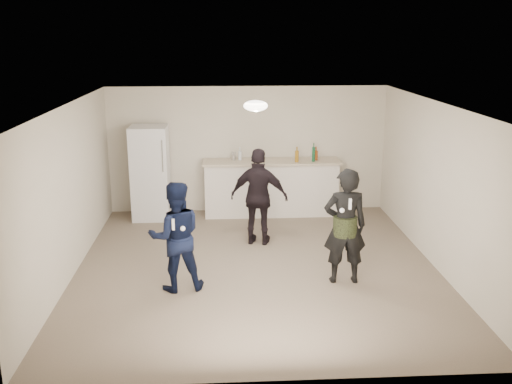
{
  "coord_description": "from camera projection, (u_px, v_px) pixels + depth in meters",
  "views": [
    {
      "loc": [
        -0.5,
        -8.16,
        3.49
      ],
      "look_at": [
        0.0,
        0.2,
        1.15
      ],
      "focal_mm": 40.0,
      "sensor_mm": 36.0,
      "label": 1
    }
  ],
  "objects": [
    {
      "name": "camo_shorts",
      "position": [
        345.0,
        226.0,
        8.08
      ],
      "size": [
        0.34,
        0.34,
        0.28
      ],
      "primitive_type": "cylinder",
      "color": "#2F3C1B",
      "rests_on": "woman"
    },
    {
      "name": "ceiling",
      "position": [
        257.0,
        105.0,
        8.13
      ],
      "size": [
        6.0,
        6.0,
        0.0
      ],
      "primitive_type": "plane",
      "rotation": [
        3.14,
        0.0,
        0.0
      ],
      "color": "silver",
      "rests_on": "wall_back"
    },
    {
      "name": "shaker",
      "position": [
        234.0,
        156.0,
        11.12
      ],
      "size": [
        0.08,
        0.08,
        0.17
      ],
      "primitive_type": "cylinder",
      "color": "silver",
      "rests_on": "counter_top"
    },
    {
      "name": "remote_woman",
      "position": [
        350.0,
        204.0,
        7.73
      ],
      "size": [
        0.04,
        0.04,
        0.15
      ],
      "primitive_type": "cube",
      "color": "white",
      "rests_on": "woman"
    },
    {
      "name": "nunchuk_woman",
      "position": [
        342.0,
        210.0,
        7.78
      ],
      "size": [
        0.07,
        0.07,
        0.07
      ],
      "primitive_type": "sphere",
      "color": "white",
      "rests_on": "woman"
    },
    {
      "name": "wall_right",
      "position": [
        438.0,
        186.0,
        8.63
      ],
      "size": [
        0.0,
        6.0,
        6.0
      ],
      "primitive_type": "plane",
      "rotation": [
        1.57,
        0.0,
        -1.57
      ],
      "color": "beige",
      "rests_on": "floor"
    },
    {
      "name": "wall_front",
      "position": [
        275.0,
        270.0,
        5.59
      ],
      "size": [
        6.0,
        0.0,
        6.0
      ],
      "primitive_type": "plane",
      "rotation": [
        -1.57,
        0.0,
        0.0
      ],
      "color": "beige",
      "rests_on": "floor"
    },
    {
      "name": "fridge",
      "position": [
        150.0,
        173.0,
        10.96
      ],
      "size": [
        0.7,
        0.7,
        1.8
      ],
      "primitive_type": "cube",
      "color": "white",
      "rests_on": "floor"
    },
    {
      "name": "woman",
      "position": [
        345.0,
        226.0,
        8.08
      ],
      "size": [
        0.62,
        0.41,
        1.69
      ],
      "primitive_type": "imported",
      "rotation": [
        0.0,
        0.0,
        3.13
      ],
      "color": "black",
      "rests_on": "floor"
    },
    {
      "name": "fridge_handle",
      "position": [
        162.0,
        156.0,
        10.51
      ],
      "size": [
        0.02,
        0.02,
        0.6
      ],
      "primitive_type": "cylinder",
      "color": "#BCBCC0",
      "rests_on": "fridge"
    },
    {
      "name": "counter_top",
      "position": [
        271.0,
        162.0,
        11.11
      ],
      "size": [
        2.68,
        0.64,
        0.04
      ],
      "primitive_type": "cube",
      "color": "#C2AD97",
      "rests_on": "counter"
    },
    {
      "name": "bottle_cluster",
      "position": [
        295.0,
        155.0,
        11.05
      ],
      "size": [
        1.56,
        0.31,
        0.29
      ],
      "color": "#9B6916",
      "rests_on": "counter_top"
    },
    {
      "name": "nunchuk_man",
      "position": [
        183.0,
        229.0,
        7.58
      ],
      "size": [
        0.07,
        0.07,
        0.07
      ],
      "primitive_type": "sphere",
      "color": "white",
      "rests_on": "man"
    },
    {
      "name": "remote_man",
      "position": [
        173.0,
        224.0,
        7.52
      ],
      "size": [
        0.04,
        0.04,
        0.15
      ],
      "primitive_type": "cube",
      "color": "silver",
      "rests_on": "man"
    },
    {
      "name": "counter",
      "position": [
        271.0,
        189.0,
        11.26
      ],
      "size": [
        2.6,
        0.56,
        1.05
      ],
      "primitive_type": "cube",
      "color": "silver",
      "rests_on": "floor"
    },
    {
      "name": "floor",
      "position": [
        257.0,
        267.0,
        8.81
      ],
      "size": [
        6.0,
        6.0,
        0.0
      ],
      "primitive_type": "plane",
      "color": "#6B5B4C",
      "rests_on": "ground"
    },
    {
      "name": "man",
      "position": [
        176.0,
        236.0,
        7.87
      ],
      "size": [
        0.85,
        0.71,
        1.56
      ],
      "primitive_type": "imported",
      "rotation": [
        0.0,
        0.0,
        3.31
      ],
      "color": "#0F193E",
      "rests_on": "floor"
    },
    {
      "name": "spectator",
      "position": [
        259.0,
        197.0,
        9.59
      ],
      "size": [
        1.04,
        0.63,
        1.65
      ],
      "primitive_type": "imported",
      "rotation": [
        0.0,
        0.0,
        2.89
      ],
      "color": "black",
      "rests_on": "floor"
    },
    {
      "name": "wall_back",
      "position": [
        248.0,
        150.0,
        11.36
      ],
      "size": [
        6.0,
        0.0,
        6.0
      ],
      "primitive_type": "plane",
      "rotation": [
        1.57,
        0.0,
        0.0
      ],
      "color": "beige",
      "rests_on": "floor"
    },
    {
      "name": "ceiling_dome",
      "position": [
        256.0,
        106.0,
        8.44
      ],
      "size": [
        0.36,
        0.36,
        0.16
      ],
      "primitive_type": "ellipsoid",
      "color": "white",
      "rests_on": "ceiling"
    },
    {
      "name": "wall_left",
      "position": [
        69.0,
        192.0,
        8.31
      ],
      "size": [
        0.0,
        6.0,
        6.0
      ],
      "primitive_type": "plane",
      "rotation": [
        1.57,
        0.0,
        1.57
      ],
      "color": "beige",
      "rests_on": "floor"
    }
  ]
}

